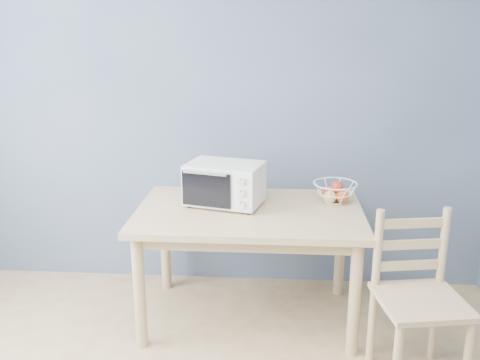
# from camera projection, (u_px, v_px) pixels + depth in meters

# --- Properties ---
(room) EXTENTS (4.01, 4.51, 2.61)m
(room) POSITION_uv_depth(u_px,v_px,m) (103.00, 223.00, 1.56)
(room) COLOR tan
(room) RESTS_ON ground
(dining_table) EXTENTS (1.40, 0.90, 0.75)m
(dining_table) POSITION_uv_depth(u_px,v_px,m) (249.00, 225.00, 3.34)
(dining_table) COLOR tan
(dining_table) RESTS_ON ground
(toaster_oven) EXTENTS (0.53, 0.42, 0.27)m
(toaster_oven) POSITION_uv_depth(u_px,v_px,m) (222.00, 183.00, 3.37)
(toaster_oven) COLOR white
(toaster_oven) RESTS_ON dining_table
(fruit_basket) EXTENTS (0.36, 0.36, 0.14)m
(fruit_basket) POSITION_uv_depth(u_px,v_px,m) (335.00, 192.00, 3.43)
(fruit_basket) COLOR white
(fruit_basket) RESTS_ON dining_table
(dining_chair) EXTENTS (0.49, 0.49, 0.92)m
(dining_chair) POSITION_uv_depth(u_px,v_px,m) (417.00, 301.00, 2.82)
(dining_chair) COLOR tan
(dining_chair) RESTS_ON ground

